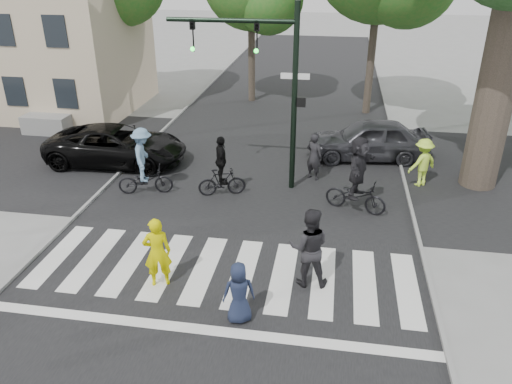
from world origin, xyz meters
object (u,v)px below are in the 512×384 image
cyclist_mid (222,172)px  pedestrian_adult (309,247)px  cyclist_left (144,166)px  pedestrian_woman (157,252)px  car_suv (117,145)px  car_grey (369,139)px  traffic_signal (268,72)px  pedestrian_child (239,293)px  cyclist_right (357,179)px

cyclist_mid → pedestrian_adult: bearing=-54.6°
cyclist_left → pedestrian_woman: bearing=-65.9°
pedestrian_adult → car_suv: bearing=-44.8°
cyclist_mid → car_grey: 6.33m
traffic_signal → pedestrian_adult: bearing=-71.7°
pedestrian_child → cyclist_right: cyclist_right is taller
car_suv → cyclist_right: bearing=-107.4°
pedestrian_child → car_grey: 10.54m
pedestrian_child → cyclist_left: 7.15m
pedestrian_adult → car_suv: (-7.62, 6.43, -0.29)m
car_suv → car_grey: size_ratio=1.13×
pedestrian_adult → car_suv: size_ratio=0.39×
pedestrian_adult → cyclist_mid: 5.39m
cyclist_mid → car_grey: bearing=40.1°
traffic_signal → cyclist_left: 5.01m
pedestrian_woman → car_grey: bearing=-140.6°
cyclist_left → cyclist_mid: (2.52, 0.27, -0.14)m
pedestrian_woman → pedestrian_child: size_ratio=1.24×
traffic_signal → car_grey: traffic_signal is taller
pedestrian_adult → cyclist_mid: cyclist_mid is taller
pedestrian_child → pedestrian_adult: bearing=-149.3°
pedestrian_woman → cyclist_right: size_ratio=0.74×
traffic_signal → cyclist_left: size_ratio=2.66×
pedestrian_woman → pedestrian_child: bearing=134.9°
car_grey → cyclist_mid: bearing=-57.5°
pedestrian_adult → cyclist_mid: bearing=-59.3°
cyclist_left → car_suv: (-1.98, 2.31, -0.26)m
pedestrian_woman → car_suv: size_ratio=0.35×
cyclist_mid → car_grey: size_ratio=0.45×
cyclist_left → car_suv: bearing=130.6°
traffic_signal → pedestrian_woman: size_ratio=3.34×
pedestrian_child → car_grey: car_grey is taller
car_suv → traffic_signal: bearing=-102.5°
cyclist_right → car_suv: cyclist_right is taller
car_suv → cyclist_left: bearing=-141.4°
cyclist_mid → cyclist_right: bearing=-5.2°
cyclist_left → cyclist_mid: cyclist_left is taller
pedestrian_child → traffic_signal: bearing=-105.5°
car_suv → car_grey: car_grey is taller
traffic_signal → cyclist_right: traffic_signal is taller
pedestrian_woman → pedestrian_adult: (3.52, 0.63, 0.11)m
pedestrian_child → car_suv: 10.18m
car_grey → pedestrian_adult: bearing=-19.1°
cyclist_left → cyclist_mid: bearing=6.1°
pedestrian_adult → cyclist_left: 6.99m
pedestrian_child → cyclist_right: size_ratio=0.60×
traffic_signal → cyclist_right: 4.29m
pedestrian_woman → car_suv: bearing=-80.5°
pedestrian_child → cyclist_right: (2.55, 5.60, 0.36)m
cyclist_mid → car_suv: bearing=155.7°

